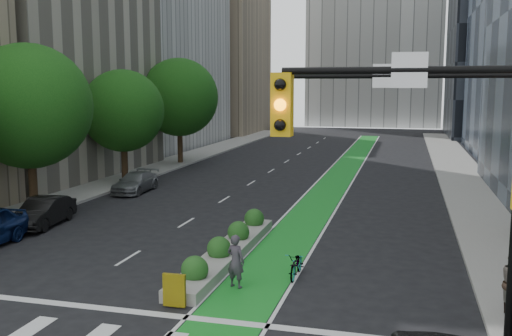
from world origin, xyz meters
The scene contains 16 objects.
ground centered at (0.00, 0.00, 0.00)m, with size 160.00×160.00×0.00m, color black.
sidewalk_left centered at (-11.80, 25.00, 0.07)m, with size 3.60×90.00×0.15m, color gray.
sidewalk_right centered at (11.80, 25.00, 0.07)m, with size 3.60×90.00×0.15m, color gray.
bike_lane_paint centered at (3.00, 30.00, 0.01)m, with size 2.20×70.00×0.01m, color #198926.
building_tan_far centered at (-20.00, 66.00, 13.00)m, with size 14.00×16.00×26.00m, color tan.
building_dark_end centered at (20.00, 68.00, 14.00)m, with size 14.00×18.00×28.00m, color black.
tree_mid centered at (-11.00, 12.00, 5.57)m, with size 6.40×6.40×8.78m.
tree_midfar centered at (-11.00, 22.00, 4.95)m, with size 5.60×5.60×7.76m.
tree_far centered at (-11.00, 32.00, 5.69)m, with size 6.60×6.60×9.00m.
signal_right centered at (8.67, 0.47, 4.80)m, with size 5.82×0.51×7.20m.
signal_far_right centered at (8.98, -4.03, 4.75)m, with size 4.82×0.51×7.20m.
median_planter centered at (1.20, 7.04, 0.37)m, with size 1.20×10.26×1.10m.
bicycle centered at (4.20, 5.49, 0.46)m, with size 0.61×1.74×0.91m, color gray.
cyclist centered at (2.46, 3.96, 0.89)m, with size 0.65×0.43×1.78m, color #3E3742.
parked_car_left_mid centered at (-8.80, 9.67, 0.68)m, with size 1.44×4.14×1.36m, color black.
parked_car_left_far centered at (-8.65, 18.88, 0.63)m, with size 1.75×4.31×1.25m, color slate.
Camera 1 is at (7.71, -13.31, 6.53)m, focal length 40.00 mm.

